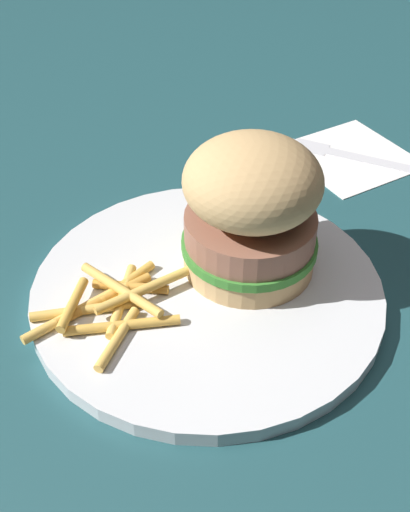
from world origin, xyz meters
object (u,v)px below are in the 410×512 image
object	(u,v)px
plate	(205,293)
napkin	(350,156)
fries_pile	(112,304)
fork	(349,153)
sandwich	(251,208)

from	to	relation	value
plate	napkin	size ratio (longest dim) A/B	2.39
plate	fries_pile	distance (m)	0.07
napkin	fork	world-z (taller)	fork
plate	sandwich	world-z (taller)	sandwich
fries_pile	fork	world-z (taller)	fries_pile
sandwich	fork	world-z (taller)	sandwich
napkin	sandwich	bearing A→B (deg)	-79.49
plate	fork	bearing A→B (deg)	97.46
sandwich	napkin	xyz separation A→B (m)	(-0.04, 0.21, -0.06)
fries_pile	fork	xyz separation A→B (m)	(0.00, 0.31, -0.01)
plate	fries_pile	bearing A→B (deg)	-118.30
sandwich	fork	xyz separation A→B (m)	(-0.04, 0.21, -0.06)
plate	napkin	world-z (taller)	plate
sandwich	napkin	bearing A→B (deg)	100.51
sandwich	fries_pile	size ratio (longest dim) A/B	0.85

